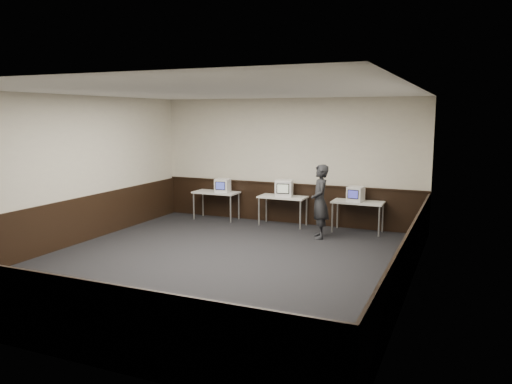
% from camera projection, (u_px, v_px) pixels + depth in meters
% --- Properties ---
extents(floor, '(8.00, 8.00, 0.00)m').
position_uv_depth(floor, '(216.00, 264.00, 9.41)').
color(floor, black).
rests_on(floor, ground).
extents(ceiling, '(8.00, 8.00, 0.00)m').
position_uv_depth(ceiling, '(214.00, 91.00, 8.92)').
color(ceiling, white).
rests_on(ceiling, back_wall).
extents(back_wall, '(7.00, 0.00, 7.00)m').
position_uv_depth(back_wall, '(289.00, 161.00, 12.80)').
color(back_wall, beige).
rests_on(back_wall, ground).
extents(front_wall, '(7.00, 0.00, 7.00)m').
position_uv_depth(front_wall, '(46.00, 222.00, 5.54)').
color(front_wall, beige).
rests_on(front_wall, ground).
extents(left_wall, '(0.00, 8.00, 8.00)m').
position_uv_depth(left_wall, '(69.00, 171.00, 10.54)').
color(left_wall, beige).
rests_on(left_wall, ground).
extents(right_wall, '(0.00, 8.00, 8.00)m').
position_uv_depth(right_wall, '(413.00, 191.00, 7.80)').
color(right_wall, beige).
rests_on(right_wall, ground).
extents(wainscot_back, '(6.98, 0.04, 1.00)m').
position_uv_depth(wainscot_back, '(288.00, 204.00, 12.95)').
color(wainscot_back, black).
rests_on(wainscot_back, back_wall).
extents(wainscot_front, '(6.98, 0.04, 1.00)m').
position_uv_depth(wainscot_front, '(54.00, 316.00, 5.73)').
color(wainscot_front, black).
rests_on(wainscot_front, front_wall).
extents(wainscot_left, '(0.04, 7.98, 1.00)m').
position_uv_depth(wainscot_left, '(72.00, 222.00, 10.70)').
color(wainscot_left, black).
rests_on(wainscot_left, left_wall).
extents(wainscot_right, '(0.04, 7.98, 1.00)m').
position_uv_depth(wainscot_right, '(409.00, 259.00, 7.97)').
color(wainscot_right, black).
rests_on(wainscot_right, right_wall).
extents(wainscot_rail, '(6.98, 0.06, 0.04)m').
position_uv_depth(wainscot_rail, '(288.00, 184.00, 12.85)').
color(wainscot_rail, black).
rests_on(wainscot_rail, wainscot_back).
extents(desk_left, '(1.20, 0.60, 0.75)m').
position_uv_depth(desk_left, '(216.00, 194.00, 13.32)').
color(desk_left, silver).
rests_on(desk_left, ground).
extents(desk_center, '(1.20, 0.60, 0.75)m').
position_uv_depth(desk_center, '(283.00, 199.00, 12.57)').
color(desk_center, silver).
rests_on(desk_center, ground).
extents(desk_right, '(1.20, 0.60, 0.75)m').
position_uv_depth(desk_right, '(358.00, 204.00, 11.83)').
color(desk_right, silver).
rests_on(desk_right, ground).
extents(emac_left, '(0.41, 0.43, 0.36)m').
position_uv_depth(emac_left, '(223.00, 186.00, 13.17)').
color(emac_left, white).
rests_on(emac_left, desk_left).
extents(emac_center, '(0.50, 0.51, 0.42)m').
position_uv_depth(emac_center, '(284.00, 188.00, 12.49)').
color(emac_center, white).
rests_on(emac_center, desk_center).
extents(emac_right, '(0.40, 0.42, 0.35)m').
position_uv_depth(emac_right, '(356.00, 194.00, 11.78)').
color(emac_right, white).
rests_on(emac_right, desk_right).
extents(person, '(0.61, 0.72, 1.68)m').
position_uv_depth(person, '(320.00, 202.00, 11.25)').
color(person, black).
rests_on(person, ground).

